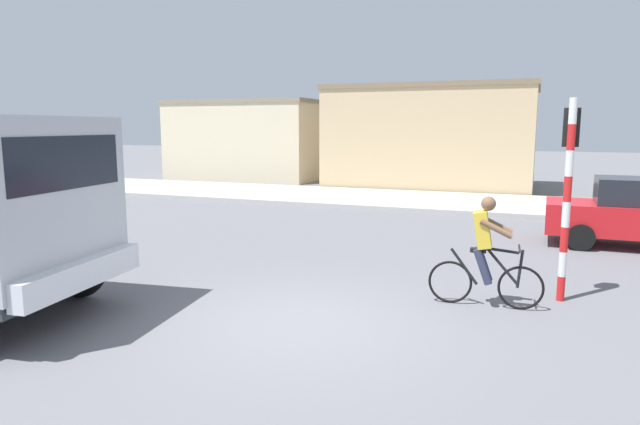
{
  "coord_description": "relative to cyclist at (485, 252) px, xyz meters",
  "views": [
    {
      "loc": [
        3.05,
        -6.87,
        2.77
      ],
      "look_at": [
        -0.62,
        2.5,
        1.2
      ],
      "focal_mm": 31.15,
      "sensor_mm": 36.0,
      "label": 1
    }
  ],
  "objects": [
    {
      "name": "sidewalk_far",
      "position": [
        -2.39,
        11.34,
        -0.78
      ],
      "size": [
        80.0,
        5.0,
        0.16
      ],
      "primitive_type": "cube",
      "color": "#ADADA8",
      "rests_on": "ground"
    },
    {
      "name": "ground_plane",
      "position": [
        -2.39,
        -1.79,
        -0.86
      ],
      "size": [
        120.0,
        120.0,
        0.0
      ],
      "primitive_type": "plane",
      "color": "slate"
    },
    {
      "name": "building_mid_block",
      "position": [
        -3.83,
        16.96,
        1.41
      ],
      "size": [
        8.93,
        6.16,
        4.53
      ],
      "color": "#D1B284",
      "rests_on": "ground"
    },
    {
      "name": "cyclist",
      "position": [
        0.0,
        0.0,
        0.0
      ],
      "size": [
        1.73,
        0.5,
        1.72
      ],
      "color": "black",
      "rests_on": "ground"
    },
    {
      "name": "traffic_light_pole",
      "position": [
        1.13,
        0.81,
        1.2
      ],
      "size": [
        0.24,
        0.43,
        3.2
      ],
      "color": "red",
      "rests_on": "ground"
    },
    {
      "name": "building_corner_left",
      "position": [
        -13.71,
        18.07,
        1.19
      ],
      "size": [
        7.96,
        5.49,
        4.1
      ],
      "color": "beige",
      "rests_on": "ground"
    }
  ]
}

